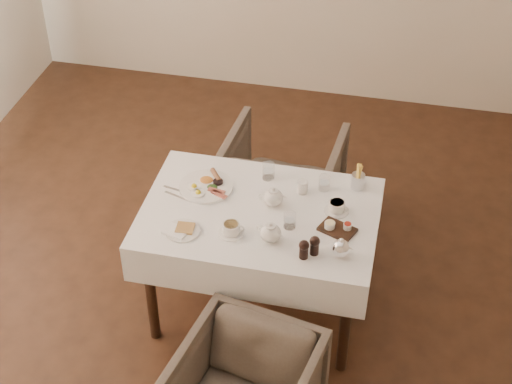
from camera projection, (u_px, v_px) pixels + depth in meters
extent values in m
plane|color=black|center=(227.00, 299.00, 4.77)|extent=(5.00, 5.00, 0.00)
cube|color=black|center=(259.00, 217.00, 4.26)|extent=(1.20, 0.80, 0.04)
cube|color=white|center=(259.00, 228.00, 4.31)|extent=(1.28, 0.88, 0.23)
cylinder|color=black|center=(186.00, 215.00, 4.84)|extent=(0.06, 0.06, 0.70)
cylinder|color=black|center=(360.00, 240.00, 4.66)|extent=(0.06, 0.06, 0.70)
cylinder|color=black|center=(151.00, 293.00, 4.33)|extent=(0.06, 0.06, 0.70)
cylinder|color=black|center=(345.00, 325.00, 4.14)|extent=(0.06, 0.06, 0.70)
imported|color=#51453B|center=(282.00, 183.00, 5.11)|extent=(0.78, 0.80, 0.68)
cylinder|color=white|center=(206.00, 186.00, 4.40)|extent=(0.31, 0.31, 0.01)
ellipsoid|color=orange|center=(206.00, 179.00, 4.43)|extent=(0.08, 0.07, 0.03)
cylinder|color=brown|center=(216.00, 175.00, 4.46)|extent=(0.09, 0.11, 0.03)
cylinder|color=black|center=(218.00, 182.00, 4.41)|extent=(0.06, 0.06, 0.02)
cube|color=maroon|center=(218.00, 193.00, 4.34)|extent=(0.11, 0.07, 0.01)
ellipsoid|color=#264C19|center=(212.00, 186.00, 4.38)|extent=(0.06, 0.05, 0.02)
cylinder|color=white|center=(183.00, 231.00, 4.11)|extent=(0.19, 0.19, 0.01)
cube|color=brown|center=(185.00, 228.00, 4.11)|extent=(0.10, 0.09, 0.01)
cube|color=white|center=(176.00, 232.00, 4.10)|extent=(0.14, 0.12, 0.02)
cylinder|color=white|center=(302.00, 186.00, 4.35)|extent=(0.07, 0.07, 0.07)
cylinder|color=white|center=(231.00, 233.00, 4.10)|extent=(0.14, 0.14, 0.01)
cylinder|color=white|center=(231.00, 228.00, 4.08)|extent=(0.09, 0.09, 0.06)
cylinder|color=olive|center=(231.00, 224.00, 4.06)|extent=(0.08, 0.08, 0.00)
cylinder|color=white|center=(336.00, 211.00, 4.24)|extent=(0.13, 0.13, 0.01)
cylinder|color=white|center=(337.00, 206.00, 4.22)|extent=(0.11, 0.11, 0.06)
cylinder|color=olive|center=(337.00, 202.00, 4.20)|extent=(0.08, 0.08, 0.00)
cylinder|color=silver|center=(268.00, 171.00, 4.44)|extent=(0.08, 0.08, 0.10)
cylinder|color=silver|center=(290.00, 220.00, 4.12)|extent=(0.07, 0.07, 0.09)
cylinder|color=silver|center=(324.00, 183.00, 4.37)|extent=(0.07, 0.07, 0.09)
cube|color=black|center=(337.00, 229.00, 4.12)|extent=(0.22, 0.18, 0.02)
cylinder|color=white|center=(330.00, 225.00, 4.11)|extent=(0.06, 0.06, 0.03)
cylinder|color=maroon|center=(348.00, 226.00, 4.10)|extent=(0.04, 0.04, 0.03)
cylinder|color=silver|center=(358.00, 181.00, 4.38)|extent=(0.08, 0.08, 0.09)
cube|color=silver|center=(178.00, 190.00, 4.38)|extent=(0.18, 0.05, 0.00)
cube|color=silver|center=(178.00, 197.00, 4.34)|extent=(0.18, 0.07, 0.00)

